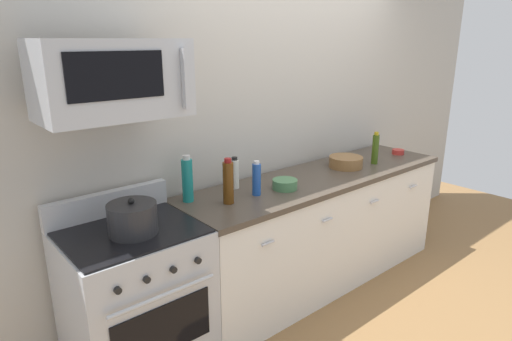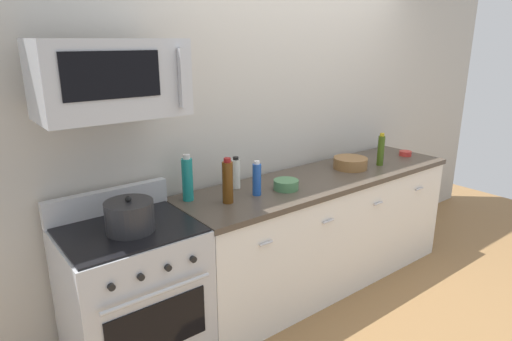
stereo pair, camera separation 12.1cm
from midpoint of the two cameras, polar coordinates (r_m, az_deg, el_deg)
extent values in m
plane|color=olive|center=(3.83, 9.14, -13.96)|extent=(6.63, 6.63, 0.00)
cube|color=#B7B2A8|center=(3.63, 5.40, 7.30)|extent=(5.53, 0.10, 2.70)
cube|color=silver|center=(3.63, 9.47, -7.97)|extent=(2.41, 0.62, 0.88)
cube|color=#473D33|center=(3.46, 9.83, -1.04)|extent=(2.44, 0.65, 0.04)
cube|color=black|center=(3.65, 12.49, -14.92)|extent=(2.41, 0.02, 0.10)
cylinder|color=silver|center=(2.76, 2.59, -9.52)|extent=(0.10, 0.02, 0.02)
cylinder|color=silver|center=(3.13, 10.52, -6.56)|extent=(0.10, 0.02, 0.02)
cylinder|color=silver|center=(3.54, 16.63, -4.16)|extent=(0.10, 0.02, 0.02)
cylinder|color=silver|center=(3.99, 21.38, -2.26)|extent=(0.10, 0.02, 0.02)
cube|color=#B7BABF|center=(2.80, -14.39, -16.04)|extent=(0.76, 0.64, 0.91)
cube|color=black|center=(2.55, -11.24, -19.49)|extent=(0.58, 0.01, 0.30)
cylinder|color=#B7BABF|center=(2.40, -11.21, -15.42)|extent=(0.61, 0.02, 0.02)
cube|color=#B7BABF|center=(2.80, -17.59, -3.96)|extent=(0.76, 0.06, 0.16)
cube|color=black|center=(2.58, -15.13, -7.38)|extent=(0.73, 0.61, 0.01)
cylinder|color=black|center=(2.29, -16.89, -14.38)|extent=(0.04, 0.02, 0.04)
cylinder|color=black|center=(2.33, -13.33, -13.40)|extent=(0.04, 0.02, 0.04)
cylinder|color=black|center=(2.39, -9.96, -12.42)|extent=(0.04, 0.02, 0.04)
cylinder|color=black|center=(2.45, -6.77, -11.45)|extent=(0.04, 0.02, 0.04)
cube|color=#B7BABF|center=(2.42, -17.13, 11.42)|extent=(0.74, 0.40, 0.40)
cube|color=black|center=(2.20, -16.70, 11.83)|extent=(0.48, 0.01, 0.22)
cube|color=#B7BABF|center=(2.35, -8.21, 11.83)|extent=(0.02, 0.04, 0.30)
cylinder|color=#59330F|center=(2.82, -2.50, -1.60)|extent=(0.07, 0.07, 0.27)
cylinder|color=maroon|center=(2.77, -2.54, 1.36)|extent=(0.05, 0.05, 0.03)
cylinder|color=silver|center=(3.11, -1.53, -0.45)|extent=(0.06, 0.06, 0.21)
cylinder|color=black|center=(3.08, -1.55, 1.60)|extent=(0.04, 0.04, 0.02)
cylinder|color=#385114|center=(3.83, 16.86, 2.48)|extent=(0.06, 0.06, 0.25)
cylinder|color=#B29919|center=(3.80, 17.03, 4.50)|extent=(0.04, 0.04, 0.03)
cylinder|color=#197F7A|center=(2.88, -7.76, -1.21)|extent=(0.07, 0.07, 0.28)
cylinder|color=beige|center=(2.84, -7.88, 1.79)|extent=(0.05, 0.05, 0.03)
cylinder|color=#1E4CA5|center=(2.96, 1.27, -1.20)|extent=(0.06, 0.06, 0.22)
cylinder|color=silver|center=(2.93, 1.29, 1.05)|extent=(0.04, 0.04, 0.02)
cylinder|color=#B72D28|center=(4.24, 19.70, 2.11)|extent=(0.11, 0.11, 0.04)
torus|color=#B72D28|center=(4.24, 19.72, 2.35)|extent=(0.11, 0.11, 0.01)
cylinder|color=#B72D28|center=(4.25, 19.67, 1.88)|extent=(0.06, 0.06, 0.01)
cylinder|color=#477A4C|center=(3.11, 5.05, -1.86)|extent=(0.18, 0.18, 0.07)
torus|color=#477A4C|center=(3.10, 5.06, -1.33)|extent=(0.18, 0.18, 0.01)
cylinder|color=#477A4C|center=(3.12, 5.03, -2.37)|extent=(0.10, 0.10, 0.01)
cylinder|color=brown|center=(3.69, 13.13, 0.96)|extent=(0.28, 0.28, 0.09)
torus|color=brown|center=(3.68, 13.17, 1.53)|extent=(0.28, 0.28, 0.01)
cylinder|color=brown|center=(3.70, 13.10, 0.39)|extent=(0.15, 0.15, 0.01)
cylinder|color=#262628|center=(2.50, -14.84, -5.82)|extent=(0.27, 0.27, 0.17)
sphere|color=black|center=(2.46, -15.01, -3.64)|extent=(0.04, 0.04, 0.04)
camera|label=1|loc=(0.06, -88.81, 0.36)|focal=30.64mm
camera|label=2|loc=(0.06, 91.19, -0.36)|focal=30.64mm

